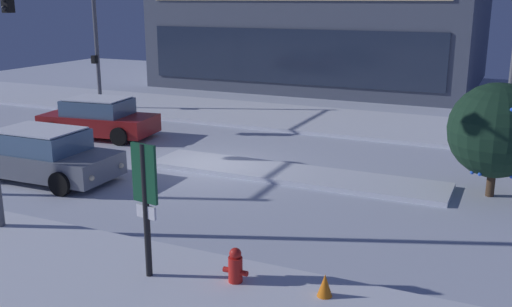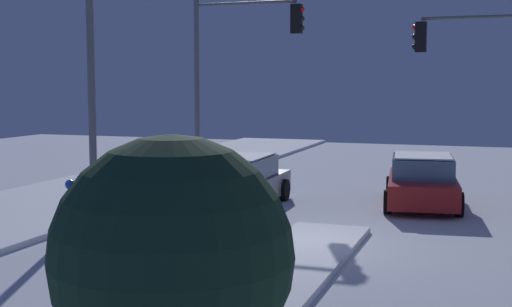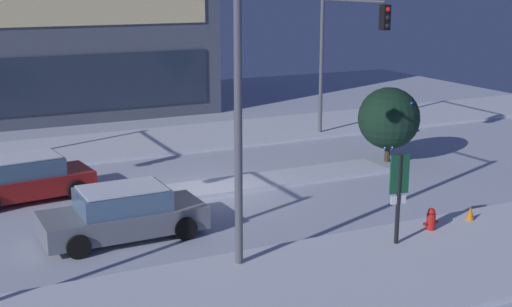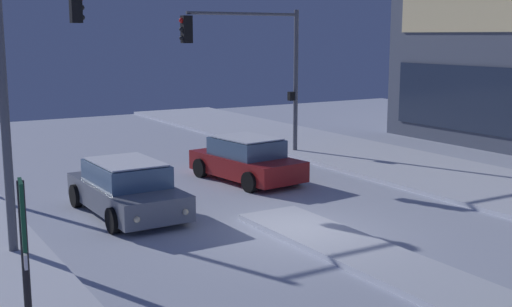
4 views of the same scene
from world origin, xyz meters
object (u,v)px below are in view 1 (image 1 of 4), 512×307
at_px(decorated_tree_median, 496,130).
at_px(traffic_light_corner_far_left, 63,23).
at_px(car_far, 99,119).
at_px(parking_info_sign, 145,196).
at_px(construction_cone, 325,289).
at_px(street_lamp_arched, 1,1).
at_px(fire_hydrant, 235,269).
at_px(car_near, 41,155).

bearing_deg(decorated_tree_median, traffic_light_corner_far_left, 168.71).
relative_size(car_far, decorated_tree_median, 1.49).
distance_m(traffic_light_corner_far_left, parking_info_sign, 16.69).
bearing_deg(construction_cone, car_far, 144.34).
bearing_deg(street_lamp_arched, fire_hydrant, -102.85).
distance_m(car_near, car_far, 5.33).
bearing_deg(traffic_light_corner_far_left, construction_cone, 54.80).
bearing_deg(construction_cone, traffic_light_corner_far_left, 144.80).
bearing_deg(traffic_light_corner_far_left, decorated_tree_median, 78.71).
bearing_deg(construction_cone, decorated_tree_median, 72.80).
height_order(street_lamp_arched, decorated_tree_median, street_lamp_arched).
height_order(car_near, parking_info_sign, parking_info_sign).
xyz_separation_m(car_near, traffic_light_corner_far_left, (-5.48, 7.29, 3.38)).
bearing_deg(parking_info_sign, fire_hydrant, -65.28).
bearing_deg(fire_hydrant, construction_cone, 5.75).
xyz_separation_m(decorated_tree_median, construction_cone, (-2.24, -7.25, -1.52)).
bearing_deg(car_near, construction_cone, -20.68).
bearing_deg(decorated_tree_median, street_lamp_arched, -146.98).
bearing_deg(traffic_light_corner_far_left, parking_info_sign, 46.65).
height_order(car_near, street_lamp_arched, street_lamp_arched).
distance_m(street_lamp_arched, fire_hydrant, 7.72).
bearing_deg(traffic_light_corner_far_left, car_far, 56.36).
height_order(traffic_light_corner_far_left, decorated_tree_median, traffic_light_corner_far_left).
xyz_separation_m(fire_hydrant, parking_info_sign, (-1.56, -0.45, 1.30)).
xyz_separation_m(car_near, decorated_tree_median, (11.97, 3.81, 1.08)).
bearing_deg(car_near, car_far, 110.45).
bearing_deg(traffic_light_corner_far_left, car_near, 36.93).
height_order(car_far, construction_cone, car_far).
distance_m(car_far, traffic_light_corner_far_left, 5.40).
bearing_deg(car_near, parking_info_sign, -33.01).
distance_m(car_far, construction_cone, 14.41).
xyz_separation_m(street_lamp_arched, fire_hydrant, (6.08, -0.94, -4.66)).
distance_m(decorated_tree_median, construction_cone, 7.74).
distance_m(street_lamp_arched, decorated_tree_median, 12.31).
relative_size(street_lamp_arched, decorated_tree_median, 2.55).
bearing_deg(street_lamp_arched, car_far, 23.55).
relative_size(traffic_light_corner_far_left, fire_hydrant, 7.38).
xyz_separation_m(car_far, decorated_tree_median, (13.94, -1.15, 1.08)).
bearing_deg(street_lamp_arched, construction_cone, -99.80).
xyz_separation_m(car_far, fire_hydrant, (10.06, -8.56, -0.33)).
distance_m(car_far, street_lamp_arched, 9.63).
height_order(car_near, construction_cone, car_near).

